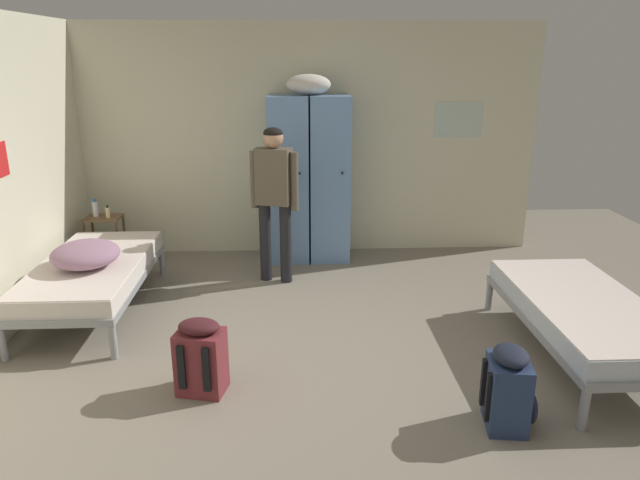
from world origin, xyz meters
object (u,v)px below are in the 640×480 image
Objects in this scene: shelf_unit at (105,236)px; bed_left_rear at (93,272)px; water_bottle at (95,209)px; locker_bank at (309,176)px; bed_right at (585,312)px; person_traveler at (274,191)px; lotion_bottle at (108,212)px; backpack_maroon at (201,357)px; bedding_heap at (85,254)px; backpack_navy at (509,390)px.

bed_left_rear is at bearing -78.42° from shelf_unit.
bed_left_rear is at bearing -75.10° from water_bottle.
locker_bank is 3.26m from bed_right.
bed_right is at bearing -28.04° from shelf_unit.
lotion_bottle is at bearing 164.95° from person_traveler.
lotion_bottle is at bearing -21.80° from water_bottle.
locker_bank is at bearing 62.58° from person_traveler.
locker_bank is 0.80m from person_traveler.
person_traveler is 8.08× the size of water_bottle.
locker_bank is 14.98× the size of lotion_bottle.
shelf_unit is at bearing 118.45° from backpack_maroon.
bedding_heap is at bearing 167.04° from bed_right.
person_traveler is at bearing 143.81° from bed_right.
person_traveler reaches higher than bedding_heap.
backpack_maroon is at bearing -102.58° from person_traveler.
locker_bank is at bearing 129.48° from bed_right.
lotion_bottle is (-1.83, 0.49, -0.33)m from person_traveler.
lotion_bottle is 4.58m from backpack_navy.
person_traveler reaches higher than bed_left_rear.
bed_right is at bearing -12.96° from bedding_heap.
shelf_unit reaches higher than bed_right.
bedding_heap is at bearing 132.59° from backpack_maroon.
shelf_unit is 2.89× the size of water_bottle.
bed_left_rear is at bearing 148.78° from backpack_navy.
water_bottle is at bearing 104.90° from bed_left_rear.
backpack_navy is at bearing -42.09° from water_bottle.
water_bottle is (-4.39, 2.31, 0.28)m from bed_right.
bedding_heap is at bearing -153.10° from person_traveler.
backpack_maroon is at bearing -106.59° from locker_bank.
bed_right is 2.90m from backpack_maroon.
person_traveler is 2.90× the size of backpack_maroon.
bed_left_rear is 1.84m from backpack_maroon.
bed_left_rear is 4.19m from bed_right.
bed_left_rear is 9.64× the size of water_bottle.
bedding_heap reaches higher than backpack_maroon.
water_bottle is (-1.98, 0.55, -0.30)m from person_traveler.
person_traveler is (-2.41, 1.76, 0.58)m from bed_right.
bed_right is at bearing -27.81° from water_bottle.
bed_right is at bearing -36.19° from person_traveler.
person_traveler reaches higher than lotion_bottle.
bedding_heap reaches higher than shelf_unit.
bed_left_rear is at bearing 93.46° from bedding_heap.
locker_bank is 2.23m from lotion_bottle.
lotion_bottle is 0.25× the size of backpack_navy.
bedding_heap is 1.42m from water_bottle.
shelf_unit is at bearing 164.36° from person_traveler.
bed_left_rear is 1.88m from person_traveler.
water_bottle is at bearing 137.91° from backpack_navy.
shelf_unit is (-2.27, -0.18, -0.62)m from locker_bank.
locker_bank reaches higher than bedding_heap.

